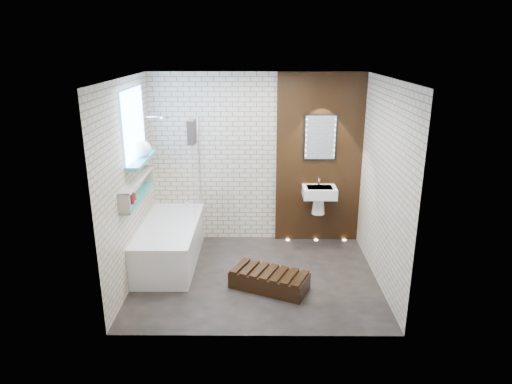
{
  "coord_description": "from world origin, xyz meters",
  "views": [
    {
      "loc": [
        0.04,
        -5.48,
        3.0
      ],
      "look_at": [
        0.0,
        0.15,
        1.15
      ],
      "focal_mm": 32.1,
      "sensor_mm": 36.0,
      "label": 1
    }
  ],
  "objects_px": {
    "bath_screen": "(196,167)",
    "led_mirror": "(320,138)",
    "bathtub": "(170,243)",
    "walnut_step": "(269,281)",
    "washbasin": "(319,196)"
  },
  "relations": [
    {
      "from": "washbasin",
      "to": "led_mirror",
      "type": "bearing_deg",
      "value": 90.0
    },
    {
      "from": "led_mirror",
      "to": "walnut_step",
      "type": "distance_m",
      "value": 2.31
    },
    {
      "from": "bath_screen",
      "to": "led_mirror",
      "type": "relative_size",
      "value": 2.0
    },
    {
      "from": "led_mirror",
      "to": "washbasin",
      "type": "bearing_deg",
      "value": -90.0
    },
    {
      "from": "bath_screen",
      "to": "bathtub",
      "type": "bearing_deg",
      "value": -128.9
    },
    {
      "from": "washbasin",
      "to": "led_mirror",
      "type": "xyz_separation_m",
      "value": [
        0.0,
        0.16,
        0.86
      ]
    },
    {
      "from": "washbasin",
      "to": "bathtub",
      "type": "bearing_deg",
      "value": -163.99
    },
    {
      "from": "bathtub",
      "to": "walnut_step",
      "type": "bearing_deg",
      "value": -28.23
    },
    {
      "from": "bath_screen",
      "to": "walnut_step",
      "type": "distance_m",
      "value": 1.97
    },
    {
      "from": "washbasin",
      "to": "led_mirror",
      "type": "distance_m",
      "value": 0.88
    },
    {
      "from": "bath_screen",
      "to": "led_mirror",
      "type": "distance_m",
      "value": 1.89
    },
    {
      "from": "bathtub",
      "to": "led_mirror",
      "type": "xyz_separation_m",
      "value": [
        2.17,
        0.78,
        1.36
      ]
    },
    {
      "from": "bathtub",
      "to": "washbasin",
      "type": "relative_size",
      "value": 3.0
    },
    {
      "from": "washbasin",
      "to": "walnut_step",
      "type": "distance_m",
      "value": 1.72
    },
    {
      "from": "bathtub",
      "to": "bath_screen",
      "type": "height_order",
      "value": "bath_screen"
    }
  ]
}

